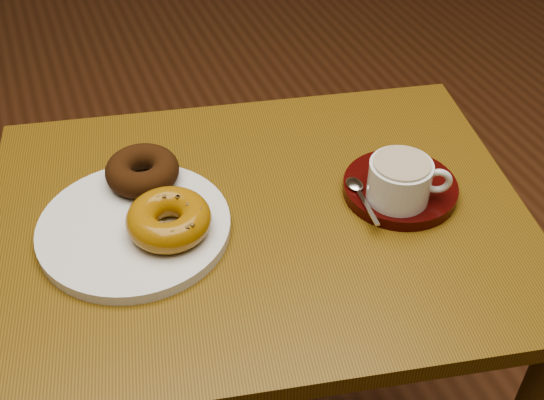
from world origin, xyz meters
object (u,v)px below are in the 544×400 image
object	(u,v)px
cafe_table	(259,269)
saucer	(400,188)
donut_plate	(134,227)
coffee_cup	(401,180)

from	to	relation	value
cafe_table	saucer	xyz separation A→B (m)	(0.20, -0.03, 0.12)
donut_plate	cafe_table	bearing A→B (deg)	-9.65
cafe_table	saucer	distance (m)	0.24
saucer	coffee_cup	world-z (taller)	coffee_cup
saucer	coffee_cup	size ratio (longest dim) A/B	1.49
donut_plate	saucer	distance (m)	0.37
coffee_cup	saucer	bearing A→B (deg)	79.12
donut_plate	saucer	bearing A→B (deg)	-9.07
saucer	coffee_cup	xyz separation A→B (m)	(-0.02, -0.02, 0.04)
cafe_table	coffee_cup	size ratio (longest dim) A/B	7.70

